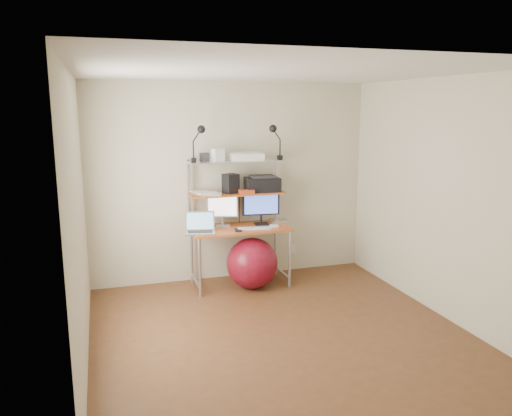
# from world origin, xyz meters

# --- Properties ---
(room) EXTENTS (3.60, 3.60, 3.60)m
(room) POSITION_xyz_m (0.00, 0.00, 1.25)
(room) COLOR brown
(room) RESTS_ON ground
(computer_desk) EXTENTS (1.20, 0.60, 1.57)m
(computer_desk) POSITION_xyz_m (0.00, 1.50, 0.96)
(computer_desk) COLOR #BA5724
(computer_desk) RESTS_ON ground
(desktop) EXTENTS (1.20, 0.60, 0.00)m
(desktop) POSITION_xyz_m (0.00, 1.44, 0.74)
(desktop) COLOR #BA5724
(desktop) RESTS_ON computer_desk
(mid_shelf) EXTENTS (1.18, 0.34, 0.00)m
(mid_shelf) POSITION_xyz_m (0.00, 1.57, 1.15)
(mid_shelf) COLOR #BA5724
(mid_shelf) RESTS_ON computer_desk
(top_shelf) EXTENTS (1.18, 0.34, 0.00)m
(top_shelf) POSITION_xyz_m (0.00, 1.57, 1.55)
(top_shelf) COLOR silver
(top_shelf) RESTS_ON computer_desk
(floor) EXTENTS (3.60, 3.60, 0.00)m
(floor) POSITION_xyz_m (0.00, 0.00, 0.00)
(floor) COLOR brown
(floor) RESTS_ON ground
(wall_outlet) EXTENTS (0.08, 0.01, 0.12)m
(wall_outlet) POSITION_xyz_m (0.85, 1.79, 0.30)
(wall_outlet) COLOR silver
(wall_outlet) RESTS_ON room
(monitor_silver) EXTENTS (0.38, 0.17, 0.43)m
(monitor_silver) POSITION_xyz_m (-0.19, 1.58, 0.97)
(monitor_silver) COLOR #B8B8BD
(monitor_silver) RESTS_ON desktop
(monitor_black) EXTENTS (0.47, 0.15, 0.47)m
(monitor_black) POSITION_xyz_m (0.30, 1.52, 0.98)
(monitor_black) COLOR black
(monitor_black) RESTS_ON desktop
(laptop) EXTENTS (0.39, 0.34, 0.30)m
(laptop) POSITION_xyz_m (-0.51, 1.35, 0.79)
(laptop) COLOR silver
(laptop) RESTS_ON desktop
(keyboard) EXTENTS (0.41, 0.17, 0.01)m
(keyboard) POSITION_xyz_m (0.15, 1.31, 0.75)
(keyboard) COLOR silver
(keyboard) RESTS_ON desktop
(mouse) EXTENTS (0.10, 0.06, 0.03)m
(mouse) POSITION_xyz_m (0.41, 1.32, 0.75)
(mouse) COLOR silver
(mouse) RESTS_ON desktop
(mac_mini) EXTENTS (0.23, 0.23, 0.04)m
(mac_mini) POSITION_xyz_m (0.54, 1.53, 0.76)
(mac_mini) COLOR silver
(mac_mini) RESTS_ON desktop
(phone) EXTENTS (0.10, 0.16, 0.01)m
(phone) POSITION_xyz_m (-0.07, 1.29, 0.75)
(phone) COLOR black
(phone) RESTS_ON desktop
(printer) EXTENTS (0.44, 0.32, 0.20)m
(printer) POSITION_xyz_m (0.34, 1.58, 1.25)
(printer) COLOR black
(printer) RESTS_ON mid_shelf
(nas_cube) EXTENTS (0.21, 0.21, 0.24)m
(nas_cube) POSITION_xyz_m (-0.08, 1.57, 1.27)
(nas_cube) COLOR black
(nas_cube) RESTS_ON mid_shelf
(red_box) EXTENTS (0.18, 0.12, 0.05)m
(red_box) POSITION_xyz_m (0.09, 1.46, 1.18)
(red_box) COLOR #B93D1D
(red_box) RESTS_ON mid_shelf
(scanner) EXTENTS (0.41, 0.27, 0.10)m
(scanner) POSITION_xyz_m (0.12, 1.54, 1.60)
(scanner) COLOR silver
(scanner) RESTS_ON top_shelf
(box_white) EXTENTS (0.16, 0.14, 0.15)m
(box_white) POSITION_xyz_m (-0.24, 1.53, 1.63)
(box_white) COLOR silver
(box_white) RESTS_ON top_shelf
(box_grey) EXTENTS (0.11, 0.11, 0.10)m
(box_grey) POSITION_xyz_m (-0.39, 1.60, 1.60)
(box_grey) COLOR #29292B
(box_grey) RESTS_ON top_shelf
(clip_lamp_left) EXTENTS (0.17, 0.10, 0.43)m
(clip_lamp_left) POSITION_xyz_m (-0.46, 1.51, 1.87)
(clip_lamp_left) COLOR black
(clip_lamp_left) RESTS_ON top_shelf
(clip_lamp_right) EXTENTS (0.17, 0.10, 0.43)m
(clip_lamp_right) POSITION_xyz_m (0.46, 1.50, 1.86)
(clip_lamp_right) COLOR black
(clip_lamp_right) RESTS_ON top_shelf
(exercise_ball) EXTENTS (0.63, 0.63, 0.63)m
(exercise_ball) POSITION_xyz_m (0.11, 1.29, 0.31)
(exercise_ball) COLOR maroon
(exercise_ball) RESTS_ON floor
(paper_stack) EXTENTS (0.40, 0.41, 0.03)m
(paper_stack) POSITION_xyz_m (-0.38, 1.57, 1.17)
(paper_stack) COLOR white
(paper_stack) RESTS_ON mid_shelf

